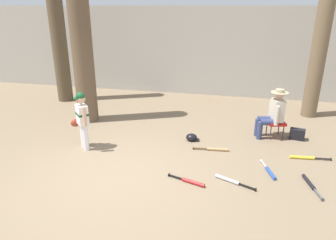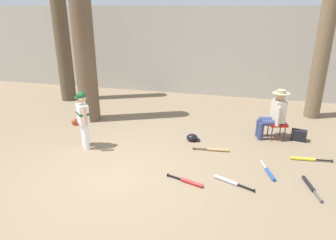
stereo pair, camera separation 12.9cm
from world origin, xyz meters
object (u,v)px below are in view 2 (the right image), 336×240
at_px(seated_spectator, 274,113).
at_px(bat_yellow_trainer, 306,159).
at_px(young_ballplayer, 83,116).
at_px(folding_stool, 277,124).
at_px(tree_far_left, 59,9).
at_px(bat_wood_tan, 215,150).
at_px(batting_helmet_black, 192,138).
at_px(bat_blue_youth, 269,173).
at_px(bat_aluminum_silver, 229,181).
at_px(bat_red_barrel, 189,182).
at_px(tree_near_player, 83,34).
at_px(bat_black_composite, 310,185).
at_px(handbag_beside_stool, 299,135).
at_px(tree_behind_spectator, 327,24).

height_order(seated_spectator, bat_yellow_trainer, seated_spectator).
xyz_separation_m(young_ballplayer, folding_stool, (4.21, 1.61, -0.38)).
height_order(tree_far_left, bat_yellow_trainer, tree_far_left).
bearing_deg(bat_wood_tan, tree_far_left, 152.28).
bearing_deg(seated_spectator, folding_stool, 13.54).
bearing_deg(batting_helmet_black, bat_wood_tan, -35.74).
bearing_deg(folding_stool, bat_wood_tan, -141.38).
bearing_deg(bat_yellow_trainer, young_ballplayer, -173.30).
relative_size(bat_blue_youth, bat_aluminum_silver, 0.95).
xyz_separation_m(seated_spectator, bat_red_barrel, (-1.57, -2.49, -0.61)).
xyz_separation_m(tree_near_player, batting_helmet_black, (3.03, -0.74, -2.24)).
bearing_deg(tree_near_player, bat_aluminum_silver, -30.92).
xyz_separation_m(seated_spectator, bat_black_composite, (0.53, -2.08, -0.61)).
bearing_deg(tree_far_left, handbag_beside_stool, -13.44).
relative_size(young_ballplayer, batting_helmet_black, 4.15).
distance_m(tree_behind_spectator, bat_blue_youth, 4.67).
height_order(tree_near_player, bat_yellow_trainer, tree_near_player).
bearing_deg(young_ballplayer, tree_far_left, 126.04).
bearing_deg(bat_red_barrel, batting_helmet_black, 98.17).
height_order(folding_stool, bat_black_composite, folding_stool).
height_order(bat_red_barrel, bat_yellow_trainer, same).
distance_m(folding_stool, bat_blue_youth, 1.87).
xyz_separation_m(folding_stool, bat_yellow_trainer, (0.53, -1.05, -0.33)).
xyz_separation_m(tree_far_left, bat_blue_youth, (6.36, -3.51, -2.86)).
height_order(bat_blue_youth, bat_black_composite, same).
bearing_deg(bat_black_composite, bat_aluminum_silver, -171.45).
relative_size(young_ballplayer, bat_yellow_trainer, 1.58).
xyz_separation_m(bat_red_barrel, bat_aluminum_silver, (0.70, 0.20, -0.00)).
distance_m(tree_near_player, bat_yellow_trainer, 6.06).
xyz_separation_m(bat_red_barrel, bat_wood_tan, (0.32, 1.43, -0.00)).
bearing_deg(tree_behind_spectator, bat_black_composite, -99.77).
xyz_separation_m(seated_spectator, bat_wood_tan, (-1.25, -1.05, -0.61)).
height_order(folding_stool, bat_aluminum_silver, folding_stool).
height_order(seated_spectator, bat_red_barrel, seated_spectator).
relative_size(bat_red_barrel, bat_blue_youth, 1.03).
bearing_deg(bat_red_barrel, young_ballplayer, 160.49).
distance_m(tree_near_player, tree_behind_spectator, 6.33).
bearing_deg(bat_black_composite, bat_yellow_trainer, 84.51).
distance_m(folding_stool, seated_spectator, 0.29).
height_order(young_ballplayer, seated_spectator, young_ballplayer).
relative_size(young_ballplayer, bat_red_barrel, 1.81).
distance_m(tree_near_player, young_ballplayer, 2.43).
relative_size(handbag_beside_stool, bat_wood_tan, 0.43).
relative_size(folding_stool, bat_aluminum_silver, 0.65).
height_order(tree_near_player, batting_helmet_black, tree_near_player).
bearing_deg(handbag_beside_stool, seated_spectator, -178.96).
bearing_deg(bat_red_barrel, bat_aluminum_silver, 15.57).
xyz_separation_m(tree_near_player, tree_far_left, (-1.65, 1.61, 0.57)).
height_order(bat_red_barrel, bat_blue_youth, same).
height_order(young_ballplayer, bat_aluminum_silver, young_ballplayer).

